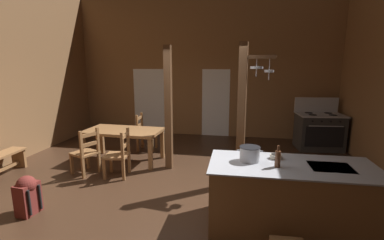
# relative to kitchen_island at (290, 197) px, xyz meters

# --- Properties ---
(ground_plane) EXTENTS (8.55, 9.34, 0.10)m
(ground_plane) POSITION_rel_kitchen_island_xyz_m (-1.85, 0.49, -0.50)
(ground_plane) COLOR #382316
(wall_back) EXTENTS (8.55, 0.14, 4.23)m
(wall_back) POSITION_rel_kitchen_island_xyz_m (-1.85, 4.83, 1.66)
(wall_back) COLOR brown
(wall_back) RESTS_ON ground_plane
(glazed_door_back_left) EXTENTS (1.00, 0.01, 2.05)m
(glazed_door_back_left) POSITION_rel_kitchen_island_xyz_m (-3.60, 4.76, 0.57)
(glazed_door_back_left) COLOR white
(glazed_door_back_left) RESTS_ON ground_plane
(glazed_panel_back_right) EXTENTS (0.84, 0.01, 2.05)m
(glazed_panel_back_right) POSITION_rel_kitchen_island_xyz_m (-1.47, 4.76, 0.57)
(glazed_panel_back_right) COLOR white
(glazed_panel_back_right) RESTS_ON ground_plane
(kitchen_island) EXTENTS (2.17, 0.99, 0.91)m
(kitchen_island) POSITION_rel_kitchen_island_xyz_m (0.00, 0.00, 0.00)
(kitchen_island) COLOR olive
(kitchen_island) RESTS_ON ground_plane
(stove_range) EXTENTS (1.21, 0.92, 1.32)m
(stove_range) POSITION_rel_kitchen_island_xyz_m (1.34, 3.90, 0.03)
(stove_range) COLOR #2C2C2C
(stove_range) RESTS_ON ground_plane
(support_post_with_pot_rack) EXTENTS (0.62, 0.24, 2.58)m
(support_post_with_pot_rack) POSITION_rel_kitchen_island_xyz_m (-0.65, 1.32, 0.93)
(support_post_with_pot_rack) COLOR brown
(support_post_with_pot_rack) RESTS_ON ground_plane
(support_post_center) EXTENTS (0.14, 0.14, 2.58)m
(support_post_center) POSITION_rel_kitchen_island_xyz_m (-2.18, 1.87, 0.83)
(support_post_center) COLOR brown
(support_post_center) RESTS_ON ground_plane
(dining_table) EXTENTS (1.73, 0.97, 0.74)m
(dining_table) POSITION_rel_kitchen_island_xyz_m (-3.30, 2.09, 0.20)
(dining_table) COLOR olive
(dining_table) RESTS_ON ground_plane
(ladderback_chair_near_window) EXTENTS (0.49, 0.49, 0.95)m
(ladderback_chair_near_window) POSITION_rel_kitchen_island_xyz_m (-3.03, 1.24, -0.00)
(ladderback_chair_near_window) COLOR olive
(ladderback_chair_near_window) RESTS_ON ground_plane
(ladderback_chair_by_post) EXTENTS (0.46, 0.46, 0.95)m
(ladderback_chair_by_post) POSITION_rel_kitchen_island_xyz_m (-3.12, 2.99, -0.00)
(ladderback_chair_by_post) COLOR olive
(ladderback_chair_by_post) RESTS_ON ground_plane
(ladderback_chair_at_table_end) EXTENTS (0.58, 0.58, 0.95)m
(ladderback_chair_at_table_end) POSITION_rel_kitchen_island_xyz_m (-3.73, 1.25, -0.00)
(ladderback_chair_at_table_end) COLOR olive
(ladderback_chair_at_table_end) RESTS_ON ground_plane
(backpack) EXTENTS (0.33, 0.34, 0.60)m
(backpack) POSITION_rel_kitchen_island_xyz_m (-3.76, -0.31, -0.14)
(backpack) COLOR maroon
(backpack) RESTS_ON ground_plane
(stockpot_on_counter) EXTENTS (0.35, 0.28, 0.20)m
(stockpot_on_counter) POSITION_rel_kitchen_island_xyz_m (-0.55, 0.05, 0.56)
(stockpot_on_counter) COLOR #A8AAB2
(stockpot_on_counter) RESTS_ON kitchen_island
(mixing_bowl_on_counter) EXTENTS (0.16, 0.16, 0.06)m
(mixing_bowl_on_counter) POSITION_rel_kitchen_island_xyz_m (-0.19, 0.21, 0.49)
(mixing_bowl_on_counter) COLOR #B2A893
(mixing_bowl_on_counter) RESTS_ON kitchen_island
(bottle_tall_on_counter) EXTENTS (0.07, 0.07, 0.29)m
(bottle_tall_on_counter) POSITION_rel_kitchen_island_xyz_m (-0.21, -0.12, 0.57)
(bottle_tall_on_counter) COLOR #56331E
(bottle_tall_on_counter) RESTS_ON kitchen_island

